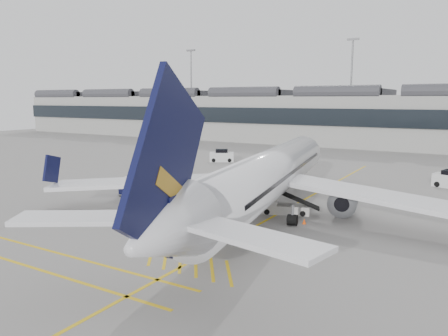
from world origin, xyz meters
The scene contains 17 objects.
ground centered at (0.00, 0.00, 0.00)m, with size 220.00×220.00×0.00m, color gray.
terminal centered at (0.00, 71.93, 6.14)m, with size 200.00×20.45×12.40m.
light_masts centered at (-1.67, 86.00, 14.49)m, with size 113.00×0.60×25.45m.
apron_markings centered at (10.00, 10.00, 0.01)m, with size 0.25×60.00×0.01m, color gold.
airliner_main centered at (9.30, 5.76, 3.50)m, with size 40.39×44.50×11.92m.
belt_loader centered at (10.32, 7.47, 0.62)m, with size 5.38×3.17×2.13m.
baggage_cart_a centered at (-0.07, 2.97, 0.96)m, with size 1.84×1.58×1.79m.
baggage_cart_b centered at (-1.74, 10.34, 0.94)m, with size 1.83×1.57×1.75m.
baggage_cart_c centered at (-1.50, 5.99, 0.87)m, with size 1.84×1.67×1.62m.
baggage_cart_d centered at (-6.62, 5.55, 1.05)m, with size 2.00×1.70×1.96m.
ramp_agent_a centered at (6.28, 5.76, 0.89)m, with size 0.65×0.42×1.77m, color #E5600C.
ramp_agent_b centered at (1.01, 7.73, 0.90)m, with size 0.88×0.68×1.81m, color orange.
pushback_tug centered at (-0.96, 2.17, 0.63)m, with size 2.83×2.14×1.41m.
safety_cone_nose centered at (9.71, 19.21, 0.24)m, with size 0.35×0.35×0.49m, color #F24C0A.
safety_cone_engine centered at (13.17, 5.08, 0.22)m, with size 0.32×0.32×0.45m, color #F24C0A.
service_van_left centered at (-11.68, 32.92, 0.90)m, with size 4.39×3.67×2.02m.
service_van_mid centered at (-0.40, 37.65, 0.80)m, with size 2.67×3.84×1.79m.
Camera 1 is at (25.41, -28.32, 10.22)m, focal length 35.00 mm.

